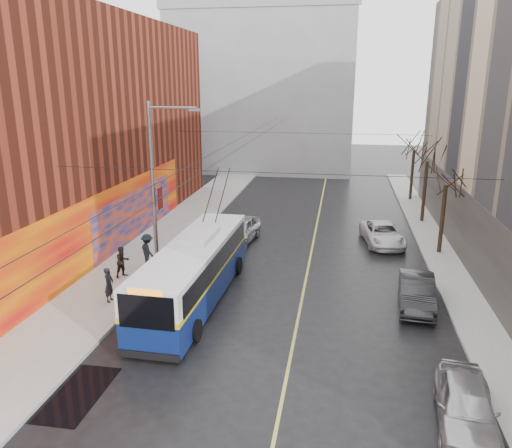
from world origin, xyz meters
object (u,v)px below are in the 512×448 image
at_px(streetlight_pole, 156,186).
at_px(tree_far, 415,141).
at_px(pedestrian_b, 123,262).
at_px(pedestrian_c, 148,250).
at_px(tree_mid, 428,150).
at_px(tree_near, 447,172).
at_px(parked_car_a, 466,405).
at_px(following_car, 239,230).
at_px(trolleybus, 195,271).
at_px(parked_car_b, 417,292).
at_px(pedestrian_a, 109,285).
at_px(parked_car_c, 382,234).

relative_size(streetlight_pole, tree_far, 1.37).
relative_size(pedestrian_b, pedestrian_c, 0.90).
relative_size(tree_mid, pedestrian_b, 4.09).
distance_m(streetlight_pole, tree_near, 16.28).
height_order(parked_car_a, following_car, following_car).
xyz_separation_m(streetlight_pole, trolleybus, (2.71, -2.73, -3.36)).
distance_m(parked_car_a, parked_car_b, 8.28).
xyz_separation_m(trolleybus, parked_car_a, (10.42, -7.21, -0.79)).
distance_m(parked_car_a, pedestrian_a, 15.46).
xyz_separation_m(tree_mid, following_car, (-12.17, -6.69, -4.46)).
xyz_separation_m(streetlight_pole, tree_near, (15.14, 6.00, 0.13)).
relative_size(tree_near, pedestrian_b, 3.92).
xyz_separation_m(streetlight_pole, parked_car_c, (11.94, 7.46, -4.18)).
height_order(following_car, pedestrian_c, pedestrian_c).
xyz_separation_m(streetlight_pole, tree_far, (15.14, 20.00, 0.30)).
bearing_deg(trolleybus, streetlight_pole, 136.04).
xyz_separation_m(following_car, pedestrian_a, (-4.01, -10.11, 0.17)).
height_order(parked_car_a, parked_car_b, parked_car_b).
xyz_separation_m(streetlight_pole, parked_car_a, (13.14, -9.95, -4.14)).
bearing_deg(parked_car_c, pedestrian_b, -157.35).
height_order(pedestrian_b, pedestrian_c, pedestrian_c).
relative_size(trolleybus, parked_car_b, 2.65).
relative_size(streetlight_pole, tree_near, 1.41).
height_order(streetlight_pole, pedestrian_a, streetlight_pole).
distance_m(trolleybus, parked_car_b, 10.19).
bearing_deg(following_car, pedestrian_b, -116.39).
distance_m(tree_far, parked_car_b, 22.24).
relative_size(parked_car_b, parked_car_c, 0.89).
bearing_deg(parked_car_a, pedestrian_c, 148.82).
distance_m(parked_car_a, pedestrian_c, 17.79).
bearing_deg(streetlight_pole, trolleybus, -45.21).
bearing_deg(streetlight_pole, parked_car_c, 31.99).
xyz_separation_m(parked_car_a, pedestrian_c, (-14.15, 10.78, 0.35)).
height_order(tree_far, following_car, tree_far).
distance_m(tree_near, parked_car_a, 16.63).
bearing_deg(tree_far, tree_mid, -90.00).
bearing_deg(parked_car_a, trolleybus, 151.44).
bearing_deg(following_car, pedestrian_a, -105.05).
height_order(parked_car_a, pedestrian_b, pedestrian_b).
xyz_separation_m(tree_mid, parked_car_c, (-3.20, -5.54, -4.59)).
xyz_separation_m(parked_car_b, parked_car_c, (-0.88, 9.13, -0.04)).
bearing_deg(tree_near, streetlight_pole, -158.38).
bearing_deg(streetlight_pole, tree_far, 52.88).
distance_m(trolleybus, pedestrian_c, 5.18).
xyz_separation_m(trolleybus, pedestrian_c, (-3.73, 3.57, -0.43)).
bearing_deg(parked_car_c, streetlight_pole, -156.79).
distance_m(streetlight_pole, following_car, 8.07).
bearing_deg(tree_mid, trolleybus, -128.29).
distance_m(tree_near, pedestrian_a, 19.34).
bearing_deg(pedestrian_a, tree_near, -59.45).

